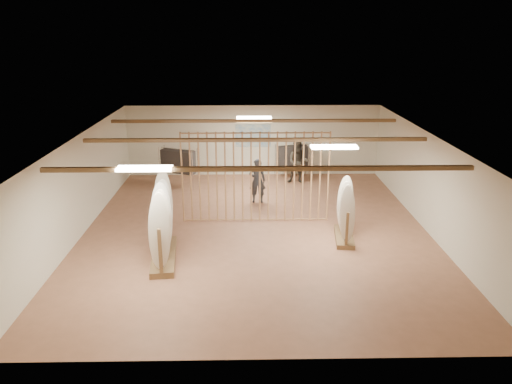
{
  "coord_description": "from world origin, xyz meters",
  "views": [
    {
      "loc": [
        -0.27,
        -13.55,
        5.64
      ],
      "look_at": [
        0.0,
        0.0,
        1.2
      ],
      "focal_mm": 35.0,
      "sensor_mm": 36.0,
      "label": 1
    }
  ],
  "objects_px": {
    "shopper_a": "(257,178)",
    "shopper_b": "(298,159)",
    "rack_right": "(345,219)",
    "clothing_rack_b": "(292,156)",
    "clothing_rack_a": "(178,162)",
    "rack_left": "(163,233)"
  },
  "relations": [
    {
      "from": "rack_right",
      "to": "clothing_rack_b",
      "type": "bearing_deg",
      "value": 105.66
    },
    {
      "from": "clothing_rack_a",
      "to": "shopper_b",
      "type": "distance_m",
      "value": 4.51
    },
    {
      "from": "rack_right",
      "to": "clothing_rack_b",
      "type": "height_order",
      "value": "rack_right"
    },
    {
      "from": "shopper_a",
      "to": "rack_right",
      "type": "bearing_deg",
      "value": 127.21
    },
    {
      "from": "rack_left",
      "to": "rack_right",
      "type": "xyz_separation_m",
      "value": [
        4.88,
        1.19,
        -0.12
      ]
    },
    {
      "from": "rack_left",
      "to": "shopper_a",
      "type": "distance_m",
      "value": 5.05
    },
    {
      "from": "rack_right",
      "to": "shopper_a",
      "type": "distance_m",
      "value": 3.99
    },
    {
      "from": "shopper_a",
      "to": "rack_left",
      "type": "bearing_deg",
      "value": 60.79
    },
    {
      "from": "shopper_a",
      "to": "clothing_rack_a",
      "type": "bearing_deg",
      "value": -31.7
    },
    {
      "from": "rack_left",
      "to": "clothing_rack_a",
      "type": "bearing_deg",
      "value": 87.61
    },
    {
      "from": "shopper_a",
      "to": "shopper_b",
      "type": "bearing_deg",
      "value": -125.33
    },
    {
      "from": "rack_left",
      "to": "shopper_a",
      "type": "bearing_deg",
      "value": 54.3
    },
    {
      "from": "rack_left",
      "to": "shopper_b",
      "type": "height_order",
      "value": "rack_left"
    },
    {
      "from": "rack_right",
      "to": "shopper_b",
      "type": "distance_m",
      "value": 5.47
    },
    {
      "from": "clothing_rack_a",
      "to": "clothing_rack_b",
      "type": "height_order",
      "value": "clothing_rack_a"
    },
    {
      "from": "clothing_rack_a",
      "to": "shopper_b",
      "type": "relative_size",
      "value": 0.8
    },
    {
      "from": "rack_left",
      "to": "rack_right",
      "type": "height_order",
      "value": "rack_left"
    },
    {
      "from": "rack_right",
      "to": "clothing_rack_b",
      "type": "xyz_separation_m",
      "value": [
        -0.94,
        6.04,
        0.31
      ]
    },
    {
      "from": "rack_right",
      "to": "clothing_rack_b",
      "type": "distance_m",
      "value": 6.12
    },
    {
      "from": "rack_left",
      "to": "clothing_rack_a",
      "type": "relative_size",
      "value": 1.51
    },
    {
      "from": "shopper_a",
      "to": "shopper_b",
      "type": "distance_m",
      "value": 2.74
    },
    {
      "from": "shopper_a",
      "to": "shopper_b",
      "type": "relative_size",
      "value": 0.92
    }
  ]
}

